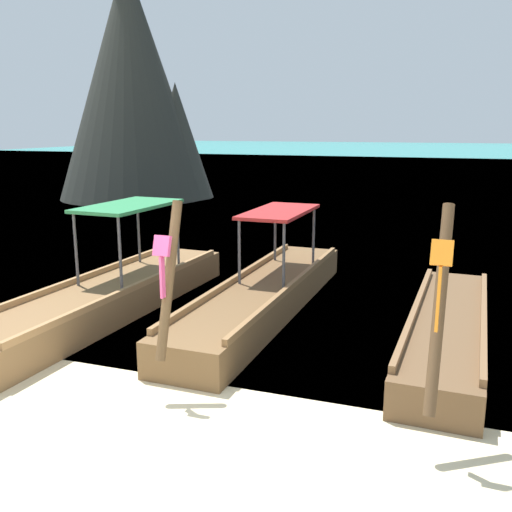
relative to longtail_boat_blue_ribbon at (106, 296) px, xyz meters
The scene contains 6 objects.
ground 4.51m from the longtail_boat_blue_ribbon, 52.36° to the right, with size 120.00×120.00×0.00m, color beige.
sea_water 58.14m from the longtail_boat_blue_ribbon, 87.29° to the left, with size 120.00×120.00×0.00m, color teal.
longtail_boat_blue_ribbon is the anchor object (origin of this frame).
longtail_boat_pink_ribbon 2.76m from the longtail_boat_blue_ribbon, 22.49° to the left, with size 1.29×6.90×2.36m.
longtail_boat_orange_ribbon 5.67m from the longtail_boat_blue_ribbon, ahead, with size 1.22×5.95×2.47m.
karst_rock 17.81m from the longtail_boat_blue_ribbon, 118.93° to the left, with size 6.88×6.74×10.34m.
Camera 1 is at (2.89, -4.50, 3.21)m, focal length 39.84 mm.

